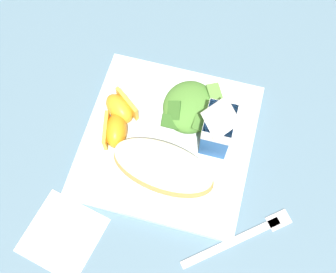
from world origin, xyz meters
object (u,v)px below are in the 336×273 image
at_px(milk_carton, 218,127).
at_px(paper_napkin, 63,235).
at_px(orange_wedge_front, 120,108).
at_px(metal_fork, 246,236).
at_px(orange_wedge_middle, 115,131).
at_px(white_plate, 168,141).
at_px(green_salad_pile, 190,107).
at_px(cheesy_pizza_bread, 163,168).

relative_size(milk_carton, paper_napkin, 1.00).
bearing_deg(orange_wedge_front, metal_fork, 59.35).
distance_m(orange_wedge_middle, paper_napkin, 0.18).
bearing_deg(milk_carton, orange_wedge_middle, -78.67).
xyz_separation_m(milk_carton, metal_fork, (0.14, 0.08, -0.07)).
height_order(white_plate, orange_wedge_front, orange_wedge_front).
relative_size(white_plate, green_salad_pile, 2.73).
bearing_deg(cheesy_pizza_bread, orange_wedge_front, -130.45).
distance_m(green_salad_pile, orange_wedge_middle, 0.13).
distance_m(white_plate, cheesy_pizza_bread, 0.06).
bearing_deg(green_salad_pile, paper_napkin, -29.14).
distance_m(orange_wedge_middle, metal_fork, 0.27).
bearing_deg(metal_fork, paper_napkin, -75.25).
relative_size(cheesy_pizza_bread, paper_napkin, 1.62).
distance_m(white_plate, orange_wedge_front, 0.10).
bearing_deg(green_salad_pile, orange_wedge_middle, -55.46).
bearing_deg(cheesy_pizza_bread, orange_wedge_middle, -113.83).
bearing_deg(milk_carton, orange_wedge_front, -93.23).
xyz_separation_m(white_plate, green_salad_pile, (-0.06, 0.02, 0.03)).
bearing_deg(orange_wedge_middle, white_plate, 101.00).
bearing_deg(orange_wedge_front, paper_napkin, -7.33).
distance_m(white_plate, green_salad_pile, 0.07).
xyz_separation_m(white_plate, orange_wedge_middle, (0.02, -0.09, 0.03)).
relative_size(cheesy_pizza_bread, orange_wedge_front, 2.56).
xyz_separation_m(white_plate, paper_napkin, (0.20, -0.12, -0.01)).
bearing_deg(metal_fork, cheesy_pizza_bread, -113.00).
bearing_deg(cheesy_pizza_bread, paper_napkin, -42.61).
xyz_separation_m(orange_wedge_front, orange_wedge_middle, (0.04, 0.00, 0.00)).
relative_size(white_plate, paper_napkin, 2.55).
xyz_separation_m(cheesy_pizza_bread, green_salad_pile, (-0.12, 0.01, 0.00)).
xyz_separation_m(orange_wedge_middle, paper_napkin, (0.18, -0.03, -0.03)).
bearing_deg(cheesy_pizza_bread, green_salad_pile, 172.68).
height_order(orange_wedge_front, metal_fork, orange_wedge_front).
relative_size(green_salad_pile, orange_wedge_middle, 1.54).
bearing_deg(orange_wedge_middle, orange_wedge_front, -174.13).
bearing_deg(white_plate, metal_fork, 52.39).
bearing_deg(paper_napkin, metal_fork, 104.75).
relative_size(milk_carton, orange_wedge_front, 1.58).
height_order(cheesy_pizza_bread, milk_carton, milk_carton).
height_order(cheesy_pizza_bread, metal_fork, cheesy_pizza_bread).
height_order(cheesy_pizza_bread, paper_napkin, cheesy_pizza_bread).
bearing_deg(green_salad_pile, orange_wedge_front, -73.91).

